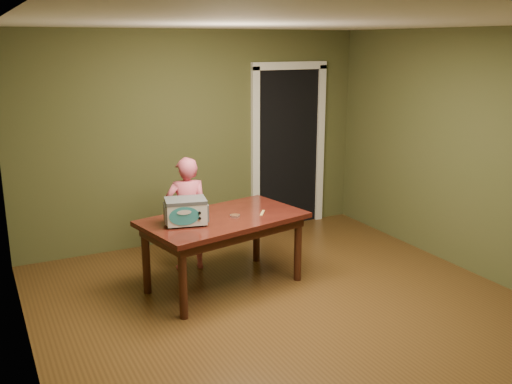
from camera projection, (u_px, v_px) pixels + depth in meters
floor at (299, 318)px, 5.22m from camera, size 5.00×5.00×0.00m
room_shell at (303, 133)px, 4.79m from camera, size 4.52×5.02×2.61m
doorway at (277, 145)px, 7.92m from camera, size 1.10×0.66×2.25m
dining_table at (224, 226)px, 5.74m from camera, size 1.75×1.20×0.75m
toy_oven at (186, 211)px, 5.45m from camera, size 0.45×0.35×0.25m
baking_pan at (235, 216)px, 5.71m from camera, size 0.10×0.10×0.02m
spatula at (262, 213)px, 5.83m from camera, size 0.13×0.16×0.01m
child at (187, 214)px, 6.22m from camera, size 0.52×0.40×1.26m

